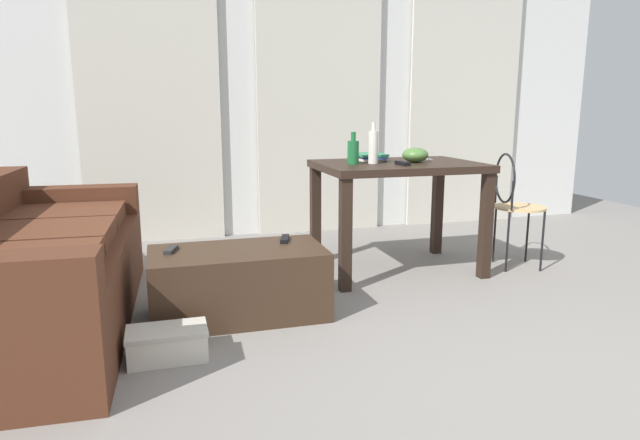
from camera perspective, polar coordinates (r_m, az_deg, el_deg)
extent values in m
plane|color=gray|center=(3.52, 9.08, -7.74)|extent=(7.91, 7.91, 0.00)
cube|color=silver|center=(5.24, -0.28, 13.15)|extent=(5.80, 0.10, 2.60)
cube|color=beige|center=(4.95, -17.03, 10.97)|extent=(1.16, 0.03, 2.29)
cube|color=beige|center=(5.16, -0.01, 11.47)|extent=(1.16, 0.03, 2.29)
cube|color=beige|center=(5.76, 14.59, 11.11)|extent=(1.16, 0.03, 2.29)
cube|color=#4C2819|center=(3.28, -26.91, -6.23)|extent=(0.98, 2.07, 0.44)
cube|color=#4C2819|center=(4.09, -24.52, 1.81)|extent=(0.90, 0.24, 0.19)
cube|color=#552D1C|center=(3.73, -24.73, 0.26)|extent=(0.68, 0.54, 0.10)
cube|color=#552D1C|center=(3.21, -26.48, -1.58)|extent=(0.68, 0.54, 0.10)
cube|color=#552D1C|center=(2.69, -28.92, -4.13)|extent=(0.68, 0.54, 0.10)
cube|color=#382619|center=(3.14, -8.39, -6.40)|extent=(0.96, 0.51, 0.38)
cube|color=black|center=(3.91, 8.04, 5.51)|extent=(1.11, 0.79, 0.05)
cube|color=black|center=(3.48, 2.62, -1.60)|extent=(0.07, 0.07, 0.72)
cube|color=black|center=(3.92, 16.68, -0.60)|extent=(0.07, 0.07, 0.72)
cube|color=black|center=(4.12, -0.47, 0.48)|extent=(0.07, 0.07, 0.72)
cube|color=black|center=(4.49, 11.96, 1.16)|extent=(0.07, 0.07, 0.72)
cylinder|color=tan|center=(4.25, 19.87, 1.22)|extent=(0.36, 0.36, 0.02)
cylinder|color=black|center=(4.23, 21.90, -2.08)|extent=(0.02, 0.02, 0.43)
cylinder|color=black|center=(4.46, 20.54, -1.32)|extent=(0.02, 0.02, 0.43)
cylinder|color=black|center=(4.13, 18.72, -2.17)|extent=(0.02, 0.02, 0.43)
cylinder|color=black|center=(4.36, 17.50, -1.39)|extent=(0.02, 0.02, 0.43)
torus|color=black|center=(4.17, 18.47, 4.10)|extent=(0.10, 0.35, 0.36)
cylinder|color=black|center=(4.04, 19.17, 2.36)|extent=(0.02, 0.02, 0.21)
cylinder|color=black|center=(4.33, 17.64, 3.02)|extent=(0.02, 0.02, 0.21)
cylinder|color=#195B2D|center=(3.77, 3.43, 6.95)|extent=(0.08, 0.08, 0.16)
cylinder|color=#195B2D|center=(3.76, 3.45, 8.58)|extent=(0.03, 0.03, 0.06)
cylinder|color=beige|center=(3.81, 5.50, 7.44)|extent=(0.07, 0.07, 0.22)
cylinder|color=beige|center=(3.80, 5.54, 9.52)|extent=(0.03, 0.03, 0.06)
ellipsoid|color=#477033|center=(3.94, 9.77, 6.62)|extent=(0.18, 0.18, 0.10)
cube|color=silver|center=(4.05, 5.07, 6.25)|extent=(0.21, 0.24, 0.02)
cube|color=#33519E|center=(4.05, 5.32, 6.48)|extent=(0.20, 0.25, 0.02)
cube|color=#2D7F56|center=(4.05, 5.10, 6.72)|extent=(0.20, 0.28, 0.02)
cube|color=black|center=(3.73, 8.49, 5.79)|extent=(0.05, 0.15, 0.02)
cube|color=#9EA0A5|center=(4.18, 11.23, 6.17)|extent=(0.01, 0.07, 0.00)
torus|color=#262628|center=(4.23, 10.93, 6.24)|extent=(0.03, 0.03, 0.00)
cube|color=#9EA0A5|center=(4.18, 10.98, 6.17)|extent=(0.05, 0.06, 0.00)
torus|color=#262628|center=(4.23, 11.08, 6.23)|extent=(0.03, 0.03, 0.00)
cube|color=black|center=(3.26, -3.65, -1.96)|extent=(0.09, 0.16, 0.02)
cube|color=#232326|center=(3.12, -15.06, -2.96)|extent=(0.08, 0.15, 0.02)
cube|color=beige|center=(2.74, -15.39, -12.38)|extent=(0.36, 0.21, 0.12)
cube|color=beige|center=(2.71, -15.47, -10.95)|extent=(0.37, 0.22, 0.02)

